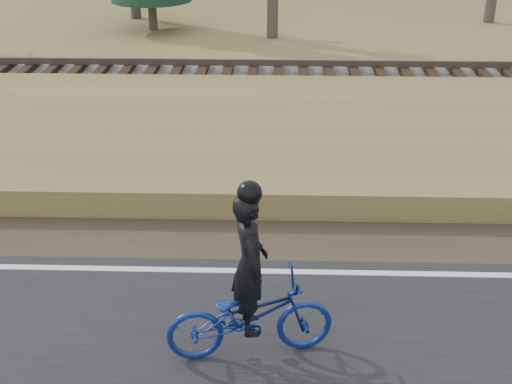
{
  "coord_description": "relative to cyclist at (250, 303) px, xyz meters",
  "views": [
    {
      "loc": [
        -3.0,
        -8.01,
        5.09
      ],
      "look_at": [
        -3.27,
        0.5,
        1.1
      ],
      "focal_mm": 50.0,
      "sensor_mm": 36.0,
      "label": 1
    }
  ],
  "objects": [
    {
      "name": "ground",
      "position": [
        3.27,
        1.53,
        -0.72
      ],
      "size": [
        120.0,
        120.0,
        0.0
      ],
      "primitive_type": "plane",
      "color": "olive",
      "rests_on": "ground"
    },
    {
      "name": "edge_line",
      "position": [
        3.27,
        1.73,
        -0.66
      ],
      "size": [
        120.0,
        0.12,
        0.01
      ],
      "primitive_type": "cube",
      "color": "silver",
      "rests_on": "road"
    },
    {
      "name": "shoulder",
      "position": [
        3.27,
        2.73,
        -0.7
      ],
      "size": [
        120.0,
        1.6,
        0.04
      ],
      "primitive_type": "cube",
      "color": "#473A2B",
      "rests_on": "ground"
    },
    {
      "name": "embankment",
      "position": [
        3.27,
        5.73,
        -0.5
      ],
      "size": [
        120.0,
        5.0,
        0.44
      ],
      "primitive_type": "cube",
      "color": "olive",
      "rests_on": "ground"
    },
    {
      "name": "ballast",
      "position": [
        3.27,
        9.53,
        -0.5
      ],
      "size": [
        120.0,
        3.0,
        0.45
      ],
      "primitive_type": "cube",
      "color": "slate",
      "rests_on": "ground"
    },
    {
      "name": "railroad",
      "position": [
        3.27,
        9.53,
        -0.19
      ],
      "size": [
        120.0,
        2.4,
        0.29
      ],
      "color": "black",
      "rests_on": "ballast"
    },
    {
      "name": "cyclist",
      "position": [
        0.0,
        0.0,
        0.0
      ],
      "size": [
        1.93,
        0.98,
        2.11
      ],
      "rotation": [
        0.0,
        0.0,
        1.76
      ],
      "color": "navy",
      "rests_on": "road"
    }
  ]
}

